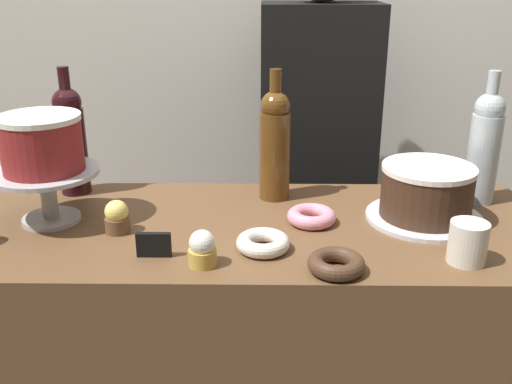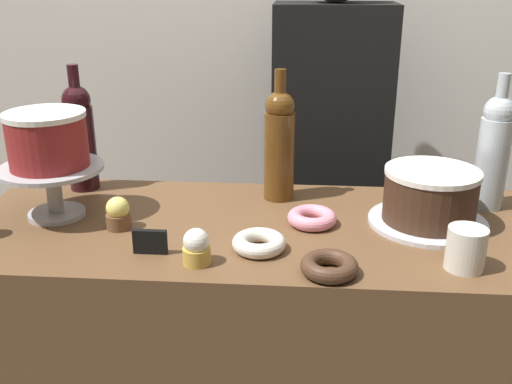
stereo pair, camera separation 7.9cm
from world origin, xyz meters
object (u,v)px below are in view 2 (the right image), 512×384
at_px(donut_pink, 312,218).
at_px(wine_bottle_amber, 279,143).
at_px(white_layer_cake, 47,139).
at_px(donut_sugar, 259,243).
at_px(donut_chocolate, 329,266).
at_px(cake_stand_pedestal, 53,182).
at_px(barista_figure, 327,183).
at_px(cupcake_vanilla, 196,247).
at_px(price_sign_chalkboard, 150,242).
at_px(wine_bottle_dark_red, 80,135).
at_px(coffee_cup_ceramic, 466,249).
at_px(chocolate_round_cake, 430,195).
at_px(cupcake_lemon, 118,214).
at_px(wine_bottle_clear, 494,150).

bearing_deg(donut_pink, wine_bottle_amber, 117.22).
height_order(white_layer_cake, donut_sugar, white_layer_cake).
bearing_deg(donut_chocolate, cake_stand_pedestal, 159.83).
distance_m(donut_chocolate, barista_figure, 0.81).
bearing_deg(barista_figure, cupcake_vanilla, -110.36).
distance_m(donut_sugar, price_sign_chalkboard, 0.22).
height_order(white_layer_cake, wine_bottle_amber, wine_bottle_amber).
height_order(cake_stand_pedestal, barista_figure, barista_figure).
relative_size(white_layer_cake, donut_chocolate, 1.61).
relative_size(wine_bottle_dark_red, coffee_cup_ceramic, 3.83).
distance_m(cake_stand_pedestal, chocolate_round_cake, 0.86).
distance_m(cupcake_lemon, donut_pink, 0.44).
distance_m(chocolate_round_cake, donut_sugar, 0.41).
bearing_deg(coffee_cup_ceramic, price_sign_chalkboard, 178.57).
bearing_deg(donut_chocolate, cupcake_vanilla, 175.11).
xyz_separation_m(wine_bottle_dark_red, donut_chocolate, (0.63, -0.42, -0.13)).
bearing_deg(white_layer_cake, donut_chocolate, -20.17).
xyz_separation_m(white_layer_cake, cupcake_lemon, (0.17, -0.06, -0.15)).
xyz_separation_m(price_sign_chalkboard, barista_figure, (0.39, 0.75, -0.13)).
bearing_deg(cupcake_lemon, donut_pink, 7.11).
bearing_deg(wine_bottle_amber, donut_chocolate, -73.84).
distance_m(wine_bottle_dark_red, wine_bottle_clear, 1.03).
relative_size(cake_stand_pedestal, chocolate_round_cake, 1.13).
xyz_separation_m(chocolate_round_cake, cupcake_lemon, (-0.70, -0.08, -0.04)).
bearing_deg(wine_bottle_clear, cake_stand_pedestal, -172.20).
distance_m(chocolate_round_cake, wine_bottle_clear, 0.22).
distance_m(wine_bottle_dark_red, coffee_cup_ceramic, 0.97).
distance_m(cupcake_vanilla, donut_chocolate, 0.26).
distance_m(chocolate_round_cake, cupcake_vanilla, 0.55).
xyz_separation_m(wine_bottle_clear, coffee_cup_ceramic, (-0.13, -0.33, -0.10)).
height_order(cake_stand_pedestal, donut_sugar, cake_stand_pedestal).
distance_m(white_layer_cake, wine_bottle_dark_red, 0.19).
distance_m(cupcake_lemon, donut_sugar, 0.33).
xyz_separation_m(chocolate_round_cake, wine_bottle_amber, (-0.35, 0.14, 0.07)).
height_order(wine_bottle_clear, donut_chocolate, wine_bottle_clear).
relative_size(chocolate_round_cake, price_sign_chalkboard, 3.01).
relative_size(cupcake_lemon, coffee_cup_ceramic, 0.87).
xyz_separation_m(cake_stand_pedestal, donut_sugar, (0.49, -0.14, -0.07)).
height_order(wine_bottle_clear, cupcake_vanilla, wine_bottle_clear).
xyz_separation_m(donut_sugar, donut_chocolate, (0.14, -0.09, 0.00)).
xyz_separation_m(wine_bottle_dark_red, wine_bottle_amber, (0.52, -0.03, 0.00)).
bearing_deg(barista_figure, cupcake_lemon, -128.15).
bearing_deg(cupcake_vanilla, wine_bottle_clear, 28.07).
bearing_deg(donut_chocolate, price_sign_chalkboard, 170.97).
xyz_separation_m(donut_pink, donut_chocolate, (0.03, -0.23, 0.00)).
distance_m(wine_bottle_dark_red, donut_chocolate, 0.77).
relative_size(price_sign_chalkboard, barista_figure, 0.04).
xyz_separation_m(wine_bottle_clear, cupcake_lemon, (-0.86, -0.20, -0.11)).
bearing_deg(wine_bottle_dark_red, wine_bottle_amber, -3.45).
xyz_separation_m(cake_stand_pedestal, price_sign_chalkboard, (0.27, -0.17, -0.06)).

